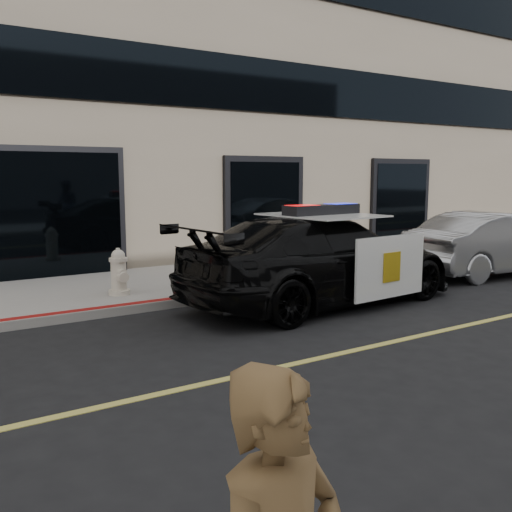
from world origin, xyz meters
TOP-DOWN VIEW (x-y plane):
  - ground at (0.00, 0.00)m, footprint 120.00×120.00m
  - sidewalk_n at (0.00, 5.25)m, footprint 60.00×3.50m
  - building_n at (0.00, 10.50)m, footprint 60.00×7.00m
  - police_car at (2.68, 2.40)m, footprint 2.98×5.73m
  - silver_sedan at (7.91, 2.50)m, footprint 2.41×4.69m
  - fire_hydrant at (-0.33, 4.40)m, footprint 0.38×0.53m

SIDE VIEW (x-z plane):
  - ground at x=0.00m, z-range 0.00..0.00m
  - sidewalk_n at x=0.00m, z-range 0.00..0.15m
  - fire_hydrant at x=-0.33m, z-range 0.12..0.96m
  - silver_sedan at x=7.91m, z-range 0.00..1.45m
  - police_car at x=2.68m, z-range -0.09..1.68m
  - building_n at x=0.00m, z-range 0.00..12.00m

